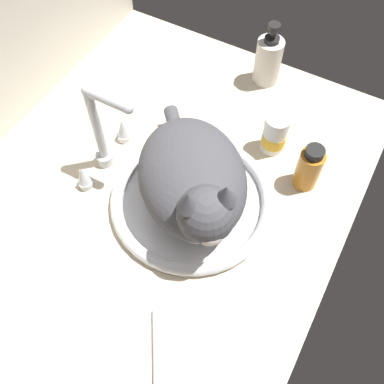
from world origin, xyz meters
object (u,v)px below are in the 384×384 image
(amber_bottle, at_px, (309,168))
(toothbrush, at_px, (156,367))
(sink_basin, at_px, (192,199))
(soap_pump_bottle, at_px, (268,60))
(cat, at_px, (194,183))
(pill_bottle, at_px, (275,134))
(faucet, at_px, (103,137))

(amber_bottle, relative_size, toothbrush, 0.71)
(sink_basin, xyz_separation_m, soap_pump_bottle, (0.41, 0.02, 0.05))
(sink_basin, bearing_deg, soap_pump_bottle, 2.37)
(cat, bearing_deg, soap_pump_bottle, 3.96)
(pill_bottle, bearing_deg, toothbrush, -177.87)
(sink_basin, relative_size, amber_bottle, 3.00)
(soap_pump_bottle, bearing_deg, toothbrush, -170.34)
(pill_bottle, bearing_deg, soap_pump_bottle, 28.23)
(sink_basin, relative_size, toothbrush, 2.14)
(cat, height_order, toothbrush, cat)
(faucet, relative_size, toothbrush, 1.42)
(faucet, distance_m, toothbrush, 0.45)
(faucet, relative_size, cat, 0.64)
(soap_pump_bottle, bearing_deg, cat, -176.04)
(cat, height_order, amber_bottle, cat)
(soap_pump_bottle, relative_size, toothbrush, 1.02)
(sink_basin, xyz_separation_m, amber_bottle, (0.16, -0.19, 0.04))
(pill_bottle, height_order, soap_pump_bottle, soap_pump_bottle)
(sink_basin, height_order, cat, cat)
(amber_bottle, height_order, soap_pump_bottle, soap_pump_bottle)
(pill_bottle, relative_size, amber_bottle, 0.85)
(faucet, distance_m, pill_bottle, 0.37)
(cat, xyz_separation_m, toothbrush, (-0.30, -0.09, -0.09))
(amber_bottle, bearing_deg, toothbrush, 170.65)
(pill_bottle, distance_m, amber_bottle, 0.11)
(faucet, xyz_separation_m, cat, (-0.01, -0.22, 0.01))
(toothbrush, bearing_deg, faucet, 45.09)
(pill_bottle, relative_size, toothbrush, 0.61)
(faucet, distance_m, cat, 0.22)
(soap_pump_bottle, bearing_deg, amber_bottle, -140.75)
(pill_bottle, bearing_deg, amber_bottle, -118.86)
(pill_bottle, bearing_deg, cat, 162.06)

